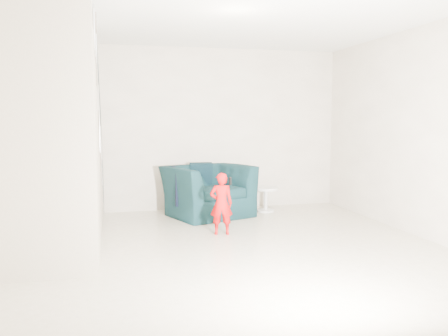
{
  "coord_description": "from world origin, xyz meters",
  "views": [
    {
      "loc": [
        -1.35,
        -5.1,
        1.51
      ],
      "look_at": [
        0.15,
        1.2,
        0.85
      ],
      "focal_mm": 38.0,
      "sensor_mm": 36.0,
      "label": 1
    }
  ],
  "objects_px": {
    "toddler": "(221,204)",
    "staircase": "(53,170)",
    "side_table": "(266,195)",
    "armchair": "(208,191)"
  },
  "relations": [
    {
      "from": "toddler",
      "to": "staircase",
      "type": "distance_m",
      "value": 2.14
    },
    {
      "from": "toddler",
      "to": "side_table",
      "type": "distance_m",
      "value": 1.73
    },
    {
      "from": "armchair",
      "to": "side_table",
      "type": "relative_size",
      "value": 3.02
    },
    {
      "from": "armchair",
      "to": "side_table",
      "type": "height_order",
      "value": "armchair"
    },
    {
      "from": "armchair",
      "to": "side_table",
      "type": "bearing_deg",
      "value": -13.65
    },
    {
      "from": "toddler",
      "to": "staircase",
      "type": "relative_size",
      "value": 0.23
    },
    {
      "from": "armchair",
      "to": "staircase",
      "type": "distance_m",
      "value": 2.7
    },
    {
      "from": "toddler",
      "to": "staircase",
      "type": "height_order",
      "value": "staircase"
    },
    {
      "from": "armchair",
      "to": "toddler",
      "type": "height_order",
      "value": "toddler"
    },
    {
      "from": "armchair",
      "to": "staircase",
      "type": "xyz_separation_m",
      "value": [
        -2.11,
        -1.58,
        0.55
      ]
    }
  ]
}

